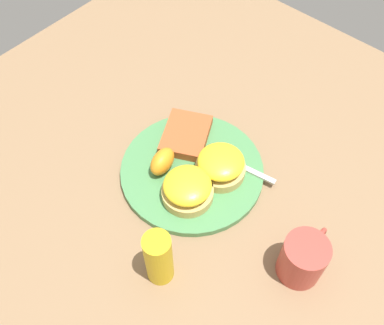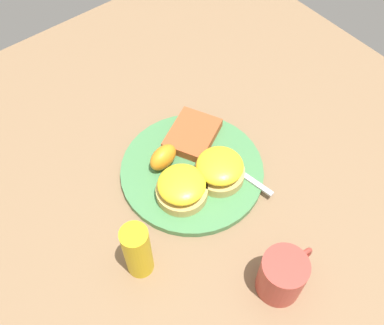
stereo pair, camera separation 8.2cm
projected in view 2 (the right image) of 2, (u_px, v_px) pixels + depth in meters
name	position (u px, v px, depth m)	size (l,w,h in m)	color
ground_plane	(192.00, 173.00, 0.85)	(1.10, 1.10, 0.00)	#846647
plate	(192.00, 171.00, 0.85)	(0.27, 0.27, 0.01)	#47844C
sandwich_benedict_left	(182.00, 188.00, 0.79)	(0.09, 0.09, 0.05)	tan
sandwich_benedict_right	(220.00, 169.00, 0.81)	(0.09, 0.09, 0.05)	tan
hashbrown_patty	(193.00, 134.00, 0.88)	(0.11, 0.08, 0.02)	#AA4F28
orange_wedge	(163.00, 157.00, 0.83)	(0.06, 0.04, 0.04)	orange
fork	(220.00, 159.00, 0.85)	(0.05, 0.21, 0.00)	silver
cup	(282.00, 275.00, 0.69)	(0.10, 0.07, 0.09)	#B23D33
condiment_bottle	(137.00, 251.00, 0.70)	(0.04, 0.04, 0.12)	gold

